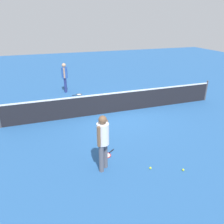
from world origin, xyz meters
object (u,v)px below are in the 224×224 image
Objects in this scene: player_near_side at (103,139)px; tennis_racket_far_player at (79,95)px; tennis_racket_near_player at (107,155)px; tennis_ball_baseline at (183,170)px; player_far_side at (65,75)px; tennis_ball_near_player at (150,168)px.

player_near_side reaches higher than tennis_racket_far_player.
tennis_ball_baseline reaches higher than tennis_racket_near_player.
tennis_ball_near_player is at bearing -81.09° from player_far_side.
player_far_side reaches higher than tennis_ball_baseline.
player_near_side is 1.21m from tennis_racket_near_player.
player_far_side is at bearing 104.01° from tennis_ball_baseline.
player_near_side is 2.83× the size of tennis_racket_far_player.
player_far_side is 25.76× the size of tennis_ball_near_player.
tennis_racket_near_player is 6.31m from tennis_racket_far_player.
tennis_ball_baseline is at bearing -75.99° from player_far_side.
tennis_ball_near_player reaches higher than tennis_racket_near_player.
player_near_side reaches higher than tennis_racket_near_player.
player_far_side is 7.19m from tennis_racket_near_player.
tennis_ball_near_player is at bearing 156.00° from tennis_ball_baseline.
tennis_racket_far_player is 7.91m from tennis_ball_baseline.
tennis_racket_near_player is (0.29, 0.63, -1.00)m from player_near_side.
player_near_side reaches higher than tennis_ball_near_player.
tennis_ball_baseline is at bearing -78.78° from tennis_racket_far_player.
tennis_racket_near_player is at bearing -92.86° from tennis_racket_far_player.
player_near_side and player_far_side have the same top height.
player_far_side is 1.42m from tennis_racket_far_player.
tennis_ball_near_player is 1.00× the size of tennis_ball_baseline.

